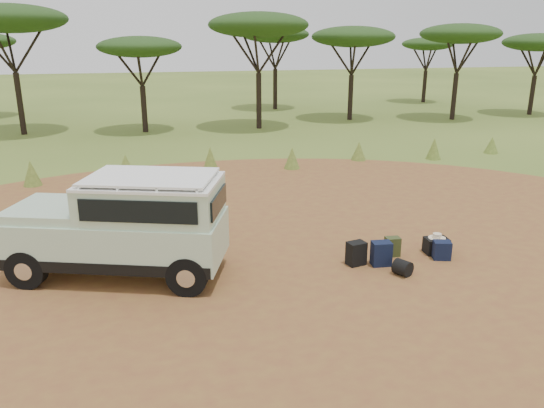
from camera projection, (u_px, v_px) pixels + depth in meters
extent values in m
plane|color=#4F6724|center=(272.00, 266.00, 11.37)|extent=(140.00, 140.00, 0.00)
cylinder|color=brown|center=(272.00, 266.00, 11.37)|extent=(23.00, 23.00, 0.01)
cone|color=#4F6724|center=(31.00, 173.00, 17.43)|extent=(0.60, 0.60, 0.85)
cone|color=#4F6724|center=(126.00, 164.00, 19.01)|extent=(0.60, 0.60, 0.70)
cone|color=#4F6724|center=(210.00, 159.00, 19.35)|extent=(0.60, 0.60, 0.90)
cone|color=#4F6724|center=(292.00, 158.00, 19.73)|extent=(0.60, 0.60, 0.80)
cone|color=#4F6724|center=(359.00, 151.00, 21.12)|extent=(0.60, 0.60, 0.75)
cone|color=#4F6724|center=(434.00, 149.00, 21.29)|extent=(0.60, 0.60, 0.85)
cone|color=#4F6724|center=(492.00, 145.00, 22.42)|extent=(0.60, 0.60, 0.70)
cylinder|color=black|center=(20.00, 104.00, 26.47)|extent=(0.28, 0.28, 3.06)
ellipsoid|color=#1D3914|center=(8.00, 18.00, 25.26)|extent=(5.50, 5.50, 1.38)
cylinder|color=black|center=(144.00, 109.00, 27.31)|extent=(0.28, 0.28, 2.34)
ellipsoid|color=#1D3914|center=(140.00, 47.00, 26.39)|extent=(4.20, 4.20, 1.05)
cylinder|color=black|center=(259.00, 101.00, 28.33)|extent=(0.28, 0.28, 2.93)
ellipsoid|color=#1D3914|center=(258.00, 25.00, 27.17)|extent=(5.20, 5.20, 1.30)
cylinder|color=black|center=(350.00, 98.00, 31.41)|extent=(0.28, 0.28, 2.61)
ellipsoid|color=#1D3914|center=(353.00, 37.00, 30.38)|extent=(4.80, 4.80, 1.20)
cylinder|color=black|center=(454.00, 97.00, 31.49)|extent=(0.28, 0.28, 2.70)
ellipsoid|color=#1D3914|center=(461.00, 34.00, 30.42)|extent=(4.60, 4.60, 1.15)
cylinder|color=black|center=(532.00, 95.00, 33.55)|extent=(0.28, 0.28, 2.43)
ellipsoid|color=#1D3914|center=(540.00, 42.00, 32.59)|extent=(4.40, 4.40, 1.10)
cylinder|color=black|center=(275.00, 89.00, 36.20)|extent=(0.28, 0.28, 2.70)
ellipsoid|color=#1D3914|center=(275.00, 34.00, 35.13)|extent=(4.50, 4.50, 1.12)
cylinder|color=black|center=(424.00, 87.00, 40.12)|extent=(0.28, 0.28, 2.34)
ellipsoid|color=#1D3914|center=(428.00, 44.00, 39.19)|extent=(3.80, 3.80, 0.95)
cube|color=#B5D3B4|center=(119.00, 237.00, 10.71)|extent=(4.55, 3.10, 0.89)
cube|color=black|center=(120.00, 252.00, 10.81)|extent=(4.49, 3.10, 0.22)
cube|color=#B5D3B4|center=(152.00, 200.00, 10.40)|extent=(3.03, 2.47, 0.70)
cube|color=white|center=(151.00, 181.00, 10.28)|extent=(3.04, 2.50, 0.06)
cube|color=white|center=(151.00, 177.00, 10.26)|extent=(2.81, 2.33, 0.05)
cube|color=#B5D3B4|center=(52.00, 209.00, 10.67)|extent=(2.03, 2.07, 0.19)
cube|color=black|center=(89.00, 197.00, 10.51)|extent=(0.64, 1.39, 0.49)
cube|color=black|center=(137.00, 212.00, 9.58)|extent=(2.09, 0.81, 0.42)
cube|color=black|center=(165.00, 187.00, 11.19)|extent=(2.09, 0.81, 0.42)
cube|color=black|center=(219.00, 202.00, 10.28)|extent=(0.53, 1.31, 0.39)
cube|color=black|center=(19.00, 245.00, 10.99)|extent=(0.72, 1.64, 0.32)
cylinder|color=black|center=(8.00, 211.00, 10.77)|extent=(0.49, 1.16, 0.07)
cylinder|color=black|center=(12.00, 234.00, 10.92)|extent=(0.49, 1.16, 0.07)
cylinder|color=silver|center=(1.00, 224.00, 10.58)|extent=(0.13, 0.22, 0.21)
cylinder|color=silver|center=(16.00, 216.00, 11.08)|extent=(0.13, 0.22, 0.21)
cube|color=white|center=(15.00, 240.00, 10.96)|extent=(0.17, 0.38, 0.11)
cylinder|color=black|center=(109.00, 190.00, 11.31)|extent=(0.10, 0.10, 0.77)
cylinder|color=black|center=(27.00, 269.00, 10.27)|extent=(0.83, 0.52, 0.79)
cylinder|color=black|center=(63.00, 241.00, 11.70)|extent=(0.83, 0.52, 0.79)
cylinder|color=black|center=(187.00, 276.00, 9.98)|extent=(0.83, 0.52, 0.79)
cylinder|color=black|center=(205.00, 246.00, 11.41)|extent=(0.83, 0.52, 0.79)
cylinder|color=brown|center=(93.00, 237.00, 11.22)|extent=(0.35, 0.18, 1.30)
cube|color=black|center=(356.00, 254.00, 11.35)|extent=(0.43, 0.35, 0.52)
cube|color=#111C35|center=(381.00, 254.00, 11.33)|extent=(0.44, 0.34, 0.53)
cube|color=#3A4520|center=(392.00, 247.00, 11.83)|extent=(0.34, 0.26, 0.44)
cube|color=#111C35|center=(442.00, 250.00, 11.66)|extent=(0.44, 0.38, 0.42)
cube|color=black|center=(436.00, 246.00, 11.99)|extent=(0.54, 0.41, 0.36)
cylinder|color=black|center=(403.00, 268.00, 10.88)|extent=(0.44, 0.44, 0.33)
cylinder|color=beige|center=(437.00, 238.00, 11.93)|extent=(0.38, 0.38, 0.02)
cylinder|color=beige|center=(437.00, 236.00, 11.92)|extent=(0.19, 0.19, 0.10)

